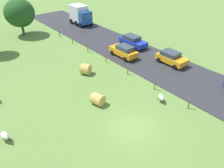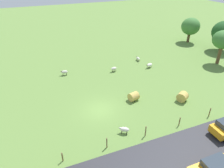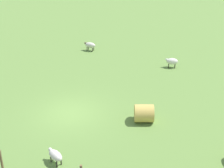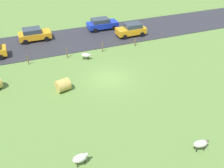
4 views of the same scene
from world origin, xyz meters
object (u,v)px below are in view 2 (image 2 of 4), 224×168
(sheep_4, at_px, (149,65))
(hay_bale_0, at_px, (182,97))
(sheep_0, at_px, (138,58))
(sheep_2, at_px, (124,129))
(sheep_3, at_px, (64,72))
(hay_bale_1, at_px, (134,96))
(tree_0, at_px, (191,26))
(tree_2, at_px, (223,40))
(sheep_1, at_px, (114,69))

(sheep_4, height_order, hay_bale_0, hay_bale_0)
(sheep_0, bearing_deg, sheep_2, -32.41)
(sheep_3, xyz_separation_m, hay_bale_1, (10.60, 7.16, 0.01))
(sheep_4, distance_m, hay_bale_1, 10.58)
(sheep_2, xyz_separation_m, sheep_4, (-13.04, 10.84, 0.01))
(hay_bale_1, distance_m, tree_0, 28.20)
(sheep_4, bearing_deg, sheep_0, -173.48)
(hay_bale_0, xyz_separation_m, tree_2, (-7.39, 13.74, 3.74))
(sheep_2, distance_m, sheep_3, 16.16)
(hay_bale_0, bearing_deg, sheep_0, 176.71)
(sheep_3, relative_size, tree_0, 0.21)
(sheep_0, xyz_separation_m, sheep_1, (2.51, -5.92, 0.10))
(sheep_2, bearing_deg, sheep_3, -167.78)
(sheep_4, relative_size, tree_2, 0.22)
(sheep_4, xyz_separation_m, hay_bale_0, (10.38, -1.19, 0.10))
(sheep_1, xyz_separation_m, hay_bale_0, (11.30, 5.13, 0.08))
(hay_bale_1, bearing_deg, sheep_3, -145.96)
(sheep_0, xyz_separation_m, hay_bale_1, (11.27, -6.71, 0.12))
(sheep_2, height_order, sheep_3, sheep_3)
(hay_bale_1, bearing_deg, sheep_4, 137.86)
(sheep_4, relative_size, hay_bale_1, 1.12)
(sheep_2, bearing_deg, sheep_1, 162.03)
(sheep_0, relative_size, sheep_2, 1.09)
(hay_bale_0, distance_m, tree_0, 25.54)
(sheep_2, distance_m, tree_2, 25.76)
(hay_bale_1, bearing_deg, tree_2, 103.87)
(tree_2, bearing_deg, sheep_3, -102.09)
(sheep_0, relative_size, hay_bale_0, 0.95)
(tree_0, bearing_deg, sheep_2, -50.53)
(hay_bale_1, relative_size, tree_0, 0.22)
(sheep_2, distance_m, hay_bale_1, 6.40)
(tree_2, bearing_deg, hay_bale_1, -76.13)
(sheep_1, relative_size, tree_0, 0.20)
(hay_bale_1, bearing_deg, sheep_1, 174.88)
(tree_2, bearing_deg, sheep_1, -101.70)
(sheep_1, xyz_separation_m, tree_2, (3.91, 18.88, 3.82))
(sheep_1, bearing_deg, hay_bale_0, 24.43)
(sheep_0, distance_m, tree_0, 17.07)
(sheep_4, height_order, tree_2, tree_2)
(sheep_0, bearing_deg, hay_bale_0, -3.29)
(sheep_0, xyz_separation_m, tree_2, (6.42, 12.95, 3.93))
(sheep_2, height_order, hay_bale_1, hay_bale_1)
(sheep_4, relative_size, hay_bale_0, 1.05)
(sheep_3, relative_size, hay_bale_0, 0.92)
(sheep_1, relative_size, hay_bale_1, 0.93)
(sheep_2, height_order, tree_0, tree_0)
(sheep_1, bearing_deg, sheep_2, -17.97)
(sheep_2, bearing_deg, hay_bale_0, 105.40)
(sheep_1, relative_size, sheep_3, 0.95)
(sheep_0, xyz_separation_m, hay_bale_0, (13.80, -0.79, 0.18))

